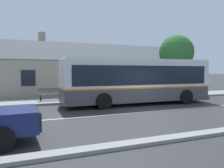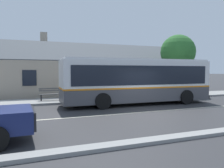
% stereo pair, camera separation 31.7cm
% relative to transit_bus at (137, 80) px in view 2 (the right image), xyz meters
% --- Properties ---
extents(ground_plane, '(300.00, 300.00, 0.00)m').
position_rel_transit_bus_xyz_m(ground_plane, '(-0.61, -2.90, -1.70)').
color(ground_plane, '#2D2D30').
extents(sidewalk_far, '(60.00, 3.00, 0.15)m').
position_rel_transit_bus_xyz_m(sidewalk_far, '(-0.61, 3.10, -1.62)').
color(sidewalk_far, gray).
rests_on(sidewalk_far, ground).
extents(curb_near, '(60.00, 0.50, 0.12)m').
position_rel_transit_bus_xyz_m(curb_near, '(-0.61, -7.65, -1.64)').
color(curb_near, gray).
rests_on(curb_near, ground).
extents(lane_divider_stripe, '(60.00, 0.16, 0.01)m').
position_rel_transit_bus_xyz_m(lane_divider_stripe, '(-0.61, -2.90, -1.69)').
color(lane_divider_stripe, beige).
rests_on(lane_divider_stripe, ground).
extents(community_building, '(20.98, 9.12, 6.45)m').
position_rel_transit_bus_xyz_m(community_building, '(0.04, 10.00, 0.06)').
color(community_building, tan).
rests_on(community_building, ground).
extents(transit_bus, '(10.65, 2.94, 3.15)m').
position_rel_transit_bus_xyz_m(transit_bus, '(0.00, 0.00, 0.00)').
color(transit_bus, '#47474C').
rests_on(transit_bus, ground).
extents(bench_by_building, '(1.72, 0.51, 0.94)m').
position_rel_transit_bus_xyz_m(bench_by_building, '(-5.63, 3.10, -1.12)').
color(bench_by_building, '#4C4C4C').
rests_on(bench_by_building, sidewalk_far).
extents(bench_down_street, '(1.65, 0.51, 0.94)m').
position_rel_transit_bus_xyz_m(bench_down_street, '(-0.74, 2.81, -1.13)').
color(bench_down_street, '#4C4C4C').
rests_on(bench_down_street, sidewalk_far).
extents(street_tree_primary, '(3.36, 3.36, 5.87)m').
position_rel_transit_bus_xyz_m(street_tree_primary, '(6.65, 4.11, 2.37)').
color(street_tree_primary, '#4C3828').
rests_on(street_tree_primary, ground).
extents(bus_stop_sign, '(0.36, 0.07, 2.40)m').
position_rel_transit_bus_xyz_m(bus_stop_sign, '(6.80, 2.09, -0.05)').
color(bus_stop_sign, gray).
rests_on(bus_stop_sign, sidewalk_far).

